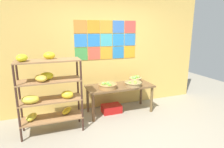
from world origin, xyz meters
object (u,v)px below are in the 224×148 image
display_table (120,89)px  fruit_basket_back_left (135,79)px  produce_crate_under_table (111,109)px  banana_shelf_unit (47,89)px  fruit_basket_back_right (108,86)px  fruit_basket_left (133,84)px

display_table → fruit_basket_back_left: bearing=17.6°
fruit_basket_back_left → produce_crate_under_table: 0.90m
banana_shelf_unit → fruit_basket_back_right: banana_shelf_unit is taller
display_table → fruit_basket_back_right: (-0.33, -0.12, 0.14)m
banana_shelf_unit → fruit_basket_back_left: (2.01, 0.50, -0.12)m
banana_shelf_unit → produce_crate_under_table: banana_shelf_unit is taller
banana_shelf_unit → produce_crate_under_table: 1.60m
display_table → produce_crate_under_table: size_ratio=3.45×
fruit_basket_left → fruit_basket_back_left: size_ratio=1.28×
fruit_basket_left → produce_crate_under_table: fruit_basket_left is taller
display_table → fruit_basket_back_left: size_ratio=4.92×
display_table → fruit_basket_left: bearing=-30.0°
banana_shelf_unit → fruit_basket_back_left: banana_shelf_unit is taller
display_table → banana_shelf_unit: bearing=-167.1°
fruit_basket_left → produce_crate_under_table: (-0.45, 0.19, -0.61)m
banana_shelf_unit → fruit_basket_back_left: 2.07m
display_table → fruit_basket_back_right: fruit_basket_back_right is taller
produce_crate_under_table → fruit_basket_left: bearing=-22.7°
banana_shelf_unit → fruit_basket_left: 1.82m
banana_shelf_unit → fruit_basket_back_right: bearing=11.2°
banana_shelf_unit → fruit_basket_left: size_ratio=3.80×
fruit_basket_left → fruit_basket_back_left: (0.20, 0.30, 0.01)m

